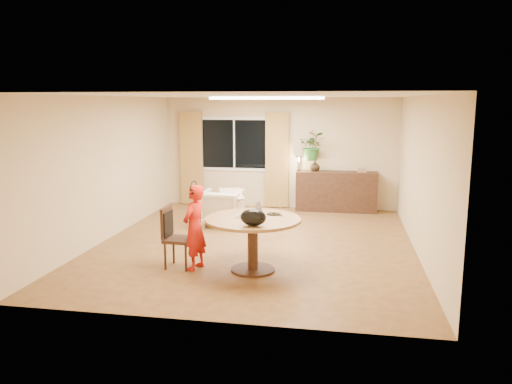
% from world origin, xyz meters
% --- Properties ---
extents(floor, '(6.50, 6.50, 0.00)m').
position_xyz_m(floor, '(0.00, 0.00, 0.00)').
color(floor, brown).
rests_on(floor, ground).
extents(ceiling, '(6.50, 6.50, 0.00)m').
position_xyz_m(ceiling, '(0.00, 0.00, 2.60)').
color(ceiling, white).
rests_on(ceiling, wall_back).
extents(wall_back, '(5.50, 0.00, 5.50)m').
position_xyz_m(wall_back, '(0.00, 3.25, 1.30)').
color(wall_back, '#D6B38B').
rests_on(wall_back, floor).
extents(wall_left, '(0.00, 6.50, 6.50)m').
position_xyz_m(wall_left, '(-2.75, 0.00, 1.30)').
color(wall_left, '#D6B38B').
rests_on(wall_left, floor).
extents(wall_right, '(0.00, 6.50, 6.50)m').
position_xyz_m(wall_right, '(2.75, 0.00, 1.30)').
color(wall_right, '#D6B38B').
rests_on(wall_right, floor).
extents(window, '(1.70, 0.03, 1.30)m').
position_xyz_m(window, '(-1.10, 3.23, 1.50)').
color(window, white).
rests_on(window, wall_back).
extents(curtain_left, '(0.55, 0.08, 2.25)m').
position_xyz_m(curtain_left, '(-2.15, 3.15, 1.15)').
color(curtain_left, brown).
rests_on(curtain_left, wall_back).
extents(curtain_right, '(0.55, 0.08, 2.25)m').
position_xyz_m(curtain_right, '(-0.05, 3.15, 1.15)').
color(curtain_right, brown).
rests_on(curtain_right, wall_back).
extents(ceiling_panel, '(2.20, 0.35, 0.05)m').
position_xyz_m(ceiling_panel, '(0.00, 1.20, 2.57)').
color(ceiling_panel, white).
rests_on(ceiling_panel, ceiling).
extents(dining_table, '(1.42, 1.42, 0.81)m').
position_xyz_m(dining_table, '(0.21, -1.43, 0.64)').
color(dining_table, brown).
rests_on(dining_table, floor).
extents(dining_chair, '(0.47, 0.43, 0.93)m').
position_xyz_m(dining_chair, '(-0.92, -1.47, 0.47)').
color(dining_chair, black).
rests_on(dining_chair, floor).
extents(child, '(0.53, 0.41, 1.29)m').
position_xyz_m(child, '(-0.67, -1.49, 0.64)').
color(child, red).
rests_on(child, floor).
extents(laptop, '(0.39, 0.28, 0.24)m').
position_xyz_m(laptop, '(0.13, -1.38, 0.93)').
color(laptop, '#B7B7BC').
rests_on(laptop, dining_table).
extents(tumbler, '(0.08, 0.08, 0.11)m').
position_xyz_m(tumbler, '(0.23, -1.20, 0.86)').
color(tumbler, white).
rests_on(tumbler, dining_table).
extents(wine_glass, '(0.09, 0.09, 0.20)m').
position_xyz_m(wine_glass, '(0.59, -1.21, 0.91)').
color(wine_glass, white).
rests_on(wine_glass, dining_table).
extents(pot_lid, '(0.25, 0.25, 0.03)m').
position_xyz_m(pot_lid, '(0.48, -1.14, 0.83)').
color(pot_lid, white).
rests_on(pot_lid, dining_table).
extents(handbag, '(0.39, 0.27, 0.24)m').
position_xyz_m(handbag, '(0.30, -1.90, 0.93)').
color(handbag, black).
rests_on(handbag, dining_table).
extents(armchair, '(0.80, 0.82, 0.73)m').
position_xyz_m(armchair, '(-0.92, 1.25, 0.36)').
color(armchair, beige).
rests_on(armchair, floor).
extents(throw, '(0.61, 0.67, 0.03)m').
position_xyz_m(throw, '(-0.72, 1.19, 0.74)').
color(throw, beige).
rests_on(throw, armchair).
extents(sideboard, '(1.84, 0.45, 0.92)m').
position_xyz_m(sideboard, '(1.35, 3.01, 0.46)').
color(sideboard, black).
rests_on(sideboard, floor).
extents(vase, '(0.27, 0.27, 0.25)m').
position_xyz_m(vase, '(0.85, 3.01, 1.04)').
color(vase, black).
rests_on(vase, sideboard).
extents(bouquet, '(0.60, 0.53, 0.66)m').
position_xyz_m(bouquet, '(0.78, 3.01, 1.50)').
color(bouquet, '#266024').
rests_on(bouquet, vase).
extents(book_stack, '(0.25, 0.22, 0.09)m').
position_xyz_m(book_stack, '(1.92, 3.01, 0.96)').
color(book_stack, '#916149').
rests_on(book_stack, sideboard).
extents(desk_lamp, '(0.16, 0.16, 0.37)m').
position_xyz_m(desk_lamp, '(0.48, 2.96, 1.10)').
color(desk_lamp, black).
rests_on(desk_lamp, sideboard).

